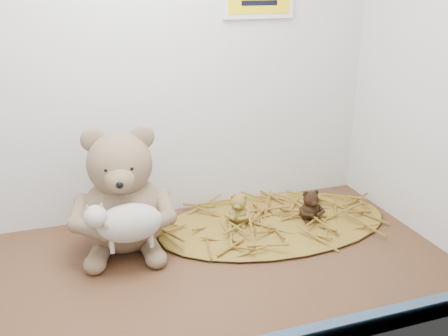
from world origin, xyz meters
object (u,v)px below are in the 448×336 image
object	(u,v)px
toy_lamb	(130,223)
mini_teddy_brown	(310,204)
main_teddy	(122,189)
mini_teddy_tan	(239,208)

from	to	relation	value
toy_lamb	mini_teddy_brown	size ratio (longest dim) A/B	2.21
main_teddy	mini_teddy_brown	distance (cm)	46.30
toy_lamb	mini_teddy_tan	size ratio (longest dim) A/B	2.25
mini_teddy_tan	mini_teddy_brown	distance (cm)	17.93
main_teddy	mini_teddy_brown	size ratio (longest dim) A/B	3.59
main_teddy	mini_teddy_tan	world-z (taller)	main_teddy
mini_teddy_tan	mini_teddy_brown	size ratio (longest dim) A/B	0.98
mini_teddy_tan	mini_teddy_brown	bearing A→B (deg)	18.99
toy_lamb	mini_teddy_brown	xyz separation A→B (cm)	(45.31, 7.35, -5.82)
main_teddy	toy_lamb	distance (cm)	10.68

